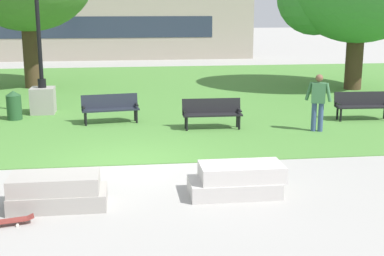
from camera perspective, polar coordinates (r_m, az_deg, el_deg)
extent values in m
plane|color=#A3A09B|center=(12.82, -6.70, -3.98)|extent=(140.00, 140.00, 0.00)
cube|color=#4C8438|center=(22.57, -7.05, 3.52)|extent=(40.00, 20.00, 0.02)
cube|color=#9E9991|center=(10.49, -14.03, -7.32)|extent=(1.80, 0.90, 0.32)
cube|color=#A6A098|center=(10.39, -14.44, -5.67)|extent=(1.66, 0.83, 0.32)
cube|color=#BCB7B2|center=(10.82, 4.50, -6.32)|extent=(1.80, 0.90, 0.32)
cube|color=beige|center=(10.75, 5.28, -4.67)|extent=(1.66, 0.83, 0.32)
cube|color=maroon|center=(9.92, -19.46, -9.39)|extent=(0.82, 0.38, 0.02)
cube|color=maroon|center=(9.92, -16.84, -9.07)|extent=(0.16, 0.22, 0.06)
cylinder|color=silver|center=(10.04, -18.18, -9.36)|extent=(0.06, 0.04, 0.06)
cylinder|color=silver|center=(9.84, -18.12, -9.84)|extent=(0.06, 0.04, 0.06)
cube|color=black|center=(18.31, 17.81, 2.16)|extent=(1.82, 0.52, 0.05)
cube|color=black|center=(18.50, 17.57, 3.01)|extent=(1.80, 0.21, 0.46)
cube|color=black|center=(17.99, 15.36, 2.52)|extent=(0.08, 0.40, 0.04)
cylinder|color=black|center=(17.92, 15.58, 1.32)|extent=(0.07, 0.07, 0.41)
cylinder|color=black|center=(18.22, 15.24, 1.53)|extent=(0.07, 0.07, 0.41)
cylinder|color=black|center=(18.82, 19.83, 1.57)|extent=(0.07, 0.07, 0.41)
cube|color=black|center=(16.21, 2.19, 1.42)|extent=(1.81, 0.48, 0.05)
cube|color=black|center=(16.41, 2.07, 2.38)|extent=(1.80, 0.16, 0.46)
cube|color=black|center=(16.08, -0.77, 1.77)|extent=(0.07, 0.40, 0.04)
cube|color=black|center=(16.33, 5.12, 1.89)|extent=(0.07, 0.40, 0.04)
cylinder|color=black|center=(16.01, -0.57, 0.43)|extent=(0.07, 0.07, 0.41)
cylinder|color=black|center=(16.24, 5.06, 0.56)|extent=(0.07, 0.07, 0.41)
cylinder|color=black|center=(16.32, -0.68, 0.67)|extent=(0.07, 0.07, 0.41)
cylinder|color=black|center=(16.54, 4.85, 0.80)|extent=(0.07, 0.07, 0.41)
cube|color=#1E232D|center=(17.16, -8.67, 1.94)|extent=(1.84, 0.68, 0.05)
cube|color=#1E232D|center=(17.36, -8.79, 2.84)|extent=(1.80, 0.36, 0.46)
cube|color=black|center=(17.07, -11.48, 2.18)|extent=(0.11, 0.40, 0.04)
cube|color=black|center=(17.25, -5.91, 2.48)|extent=(0.11, 0.40, 0.04)
cylinder|color=black|center=(16.99, -11.26, 0.92)|extent=(0.07, 0.07, 0.41)
cylinder|color=black|center=(17.16, -5.93, 1.22)|extent=(0.07, 0.07, 0.41)
cylinder|color=black|center=(17.30, -11.33, 1.13)|extent=(0.07, 0.07, 0.41)
cylinder|color=black|center=(17.47, -6.09, 1.43)|extent=(0.07, 0.07, 0.41)
cube|color=gray|center=(19.25, -15.60, 2.85)|extent=(0.80, 0.80, 0.90)
cylinder|color=black|center=(19.16, -15.71, 4.62)|extent=(0.28, 0.28, 0.30)
cylinder|color=black|center=(18.98, -16.07, 10.20)|extent=(0.14, 0.14, 4.04)
cylinder|color=#42301E|center=(24.77, 16.94, 7.39)|extent=(0.75, 0.75, 2.96)
cylinder|color=#42301E|center=(25.17, -16.77, 7.98)|extent=(0.73, 0.73, 3.39)
cylinder|color=#234C28|center=(18.48, -18.44, 2.08)|extent=(0.48, 0.48, 0.80)
cone|color=#234C28|center=(18.40, -18.55, 3.55)|extent=(0.49, 0.49, 0.16)
cylinder|color=#384C7A|center=(16.36, 12.86, 1.17)|extent=(0.15, 0.15, 0.86)
cylinder|color=#384C7A|center=(16.36, 13.56, 1.13)|extent=(0.15, 0.15, 0.86)
cube|color=#3D7047|center=(16.23, 13.35, 3.67)|extent=(0.46, 0.36, 0.60)
cylinder|color=#3D7047|center=(16.28, 12.36, 3.86)|extent=(0.24, 0.17, 0.56)
cylinder|color=#3D7047|center=(16.17, 14.35, 3.69)|extent=(0.24, 0.17, 0.56)
sphere|color=brown|center=(16.16, 13.43, 5.21)|extent=(0.22, 0.22, 0.22)
cube|color=#232D3D|center=(36.37, -11.61, 10.47)|extent=(17.28, 0.03, 1.40)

